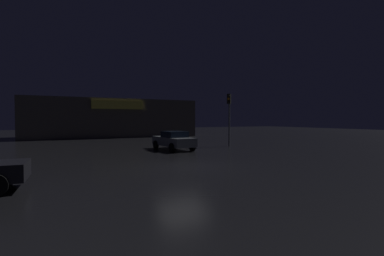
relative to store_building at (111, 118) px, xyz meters
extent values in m
plane|color=black|center=(-1.67, -26.78, -2.50)|extent=(120.00, 120.00, 0.00)
cube|color=#4C4742|center=(0.00, 0.01, 0.00)|extent=(21.79, 8.10, 5.00)
cube|color=#E5D84C|center=(0.00, -4.19, 1.67)|extent=(6.25, 0.24, 1.06)
cylinder|color=#595B60|center=(6.50, -18.94, -0.21)|extent=(0.14, 0.14, 4.58)
cube|color=black|center=(6.39, -19.05, 1.65)|extent=(0.41, 0.41, 0.86)
sphere|color=black|center=(6.28, -19.16, 1.91)|extent=(0.20, 0.20, 0.20)
sphere|color=orange|center=(6.28, -19.16, 1.65)|extent=(0.20, 0.20, 0.20)
sphere|color=black|center=(6.28, -19.16, 1.39)|extent=(0.20, 0.20, 0.20)
cube|color=slate|center=(0.94, -19.47, -1.84)|extent=(2.01, 4.45, 0.66)
cube|color=black|center=(0.96, -19.65, -1.28)|extent=(1.66, 1.91, 0.45)
cylinder|color=black|center=(-0.01, -18.11, -2.17)|extent=(0.27, 0.69, 0.67)
cylinder|color=black|center=(1.69, -17.98, -2.17)|extent=(0.27, 0.69, 0.67)
cylinder|color=black|center=(0.20, -20.96, -2.17)|extent=(0.27, 0.69, 0.67)
cylinder|color=black|center=(1.90, -20.84, -2.17)|extent=(0.27, 0.69, 0.67)
cylinder|color=black|center=(-9.02, -27.60, -2.15)|extent=(0.73, 0.27, 0.71)
camera|label=1|loc=(-7.67, -39.63, -0.12)|focal=26.48mm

